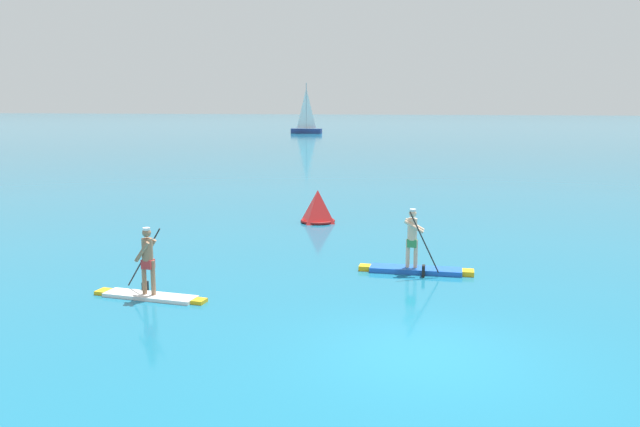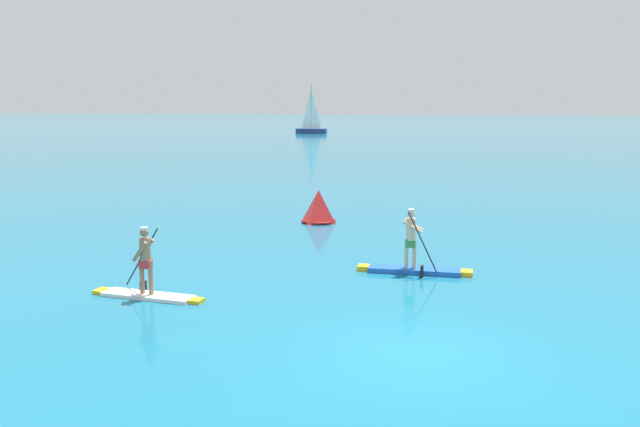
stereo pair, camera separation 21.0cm
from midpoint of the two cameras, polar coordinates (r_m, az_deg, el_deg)
The scene contains 5 objects.
ground at distance 12.66m, azimuth 9.02°, elevation -12.06°, with size 440.00×440.00×0.00m, color #196B8C.
paddleboarder_near_left at distance 16.37m, azimuth -14.46°, elevation -5.59°, with size 2.93×0.93×1.77m.
paddleboarder_mid_center at distance 18.31m, azimuth 8.48°, elevation -4.04°, with size 3.15×0.83×1.78m.
race_marker_buoy at distance 25.55m, azimuth 0.11°, elevation 0.48°, with size 1.44×1.44×1.28m.
sailboat_left_horizon at distance 96.85m, azimuth -0.70°, elevation 7.61°, with size 4.50×1.27×7.26m.
Camera 2 is at (0.50, -11.74, 4.67)m, focal length 36.90 mm.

